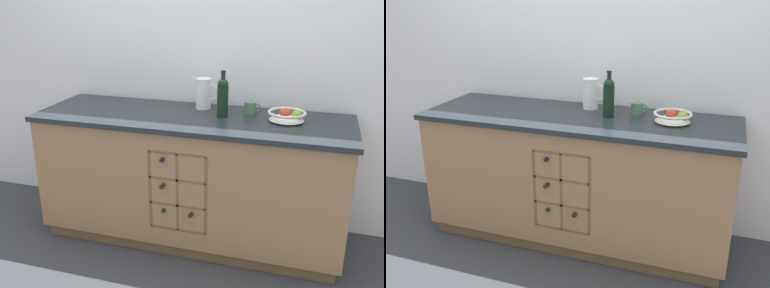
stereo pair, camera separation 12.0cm
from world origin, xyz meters
The scene contains 7 objects.
ground_plane centered at (0.00, 0.00, 0.00)m, with size 14.00×14.00×0.00m, color #383A3F.
back_wall centered at (0.00, 0.40, 1.27)m, with size 4.51×0.06×2.55m, color white.
kitchen_island centered at (0.00, 0.00, 0.47)m, with size 2.15×0.72×0.93m.
fruit_bowl centered at (0.63, 0.06, 0.97)m, with size 0.25×0.25×0.08m.
white_pitcher centered at (0.02, 0.21, 1.04)m, with size 0.17×0.11×0.22m.
ceramic_mug centered at (0.37, 0.17, 0.97)m, with size 0.12×0.08×0.08m.
standing_wine_bottle centered at (0.20, 0.04, 1.07)m, with size 0.08×0.08×0.31m.
Camera 1 is at (0.81, -2.67, 1.74)m, focal length 40.00 mm.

